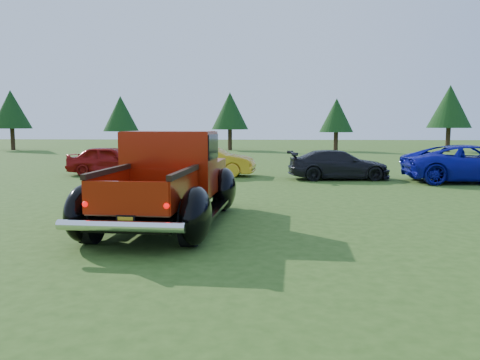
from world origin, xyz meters
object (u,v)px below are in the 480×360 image
Objects in this scene: show_car_red at (112,161)px; pickup_truck at (171,179)px; tree_east at (450,107)px; show_car_blue at (473,164)px; tree_west at (121,114)px; tree_mid_right at (336,115)px; tree_mid_left at (230,111)px; show_car_yellow at (209,161)px; tree_far_west at (11,109)px; show_car_grey at (339,165)px.

pickup_truck is at bearing -151.12° from show_car_red.
show_car_blue is (-6.83, -20.91, -2.94)m from tree_east.
tree_west is 18.03m from tree_mid_right.
show_car_blue is (11.17, -22.41, -2.67)m from tree_mid_left.
show_car_blue is (14.67, -1.66, 0.07)m from show_car_red.
tree_mid_left is at bearing 173.66° from tree_mid_right.
pickup_truck reaches higher than show_car_yellow.
tree_far_west is 19.03m from tree_mid_left.
tree_mid_left is 1.23× the size of show_car_grey.
show_car_red is at bearing 79.47° from show_car_grey.
tree_far_west is 1.31× the size of show_car_yellow.
tree_mid_left is 18.06m from tree_east.
tree_far_west is 1.13× the size of tree_west.
tree_mid_left is 1.32× the size of show_car_red.
tree_west is at bearing 112.92° from pickup_truck.
tree_east is at bearing -4.76° from tree_mid_left.
pickup_truck reaches higher than show_car_red.
tree_far_west reaches higher than tree_mid_left.
tree_far_west reaches higher than show_car_grey.
tree_east is (9.00, -0.50, 0.68)m from tree_mid_right.
tree_east is at bearing -37.13° from show_car_yellow.
show_car_red is 0.93× the size of show_car_grey.
tree_mid_left is 1.26× the size of show_car_yellow.
show_car_grey is at bearing -97.77° from tree_mid_right.
tree_mid_left reaches higher than show_car_blue.
show_car_blue is at bearing -84.22° from tree_mid_right.
tree_west reaches higher than show_car_red.
tree_mid_right is 1.11× the size of show_car_yellow.
show_car_yellow is at bearing 95.27° from pickup_truck.
tree_east is 33.47m from pickup_truck.
show_car_yellow is 5.50m from show_car_grey.
tree_mid_right is at bearing 78.15° from pickup_truck.
tree_west reaches higher than show_car_blue.
pickup_truck is (-16.90, -28.76, -2.68)m from tree_east.
tree_east reaches higher than tree_far_west.
tree_mid_left is (9.00, 2.00, 0.27)m from tree_west.
tree_west is 30.09m from pickup_truck.
tree_far_west is at bearing 174.29° from tree_west.
tree_east is 22.20m from show_car_blue.
tree_east reaches higher than show_car_grey.
show_car_red is 4.27m from show_car_yellow.
tree_east is at bearing 1.06° from tree_west.
tree_west is 21.22m from show_car_yellow.
show_car_red is (-12.50, -19.75, -2.33)m from tree_mid_right.
tree_east is at bearing -3.18° from tree_mid_right.
pickup_truck is at bearing -70.33° from tree_west.
pickup_truck is at bearing 127.17° from show_car_blue.
tree_west reaches higher than show_car_grey.
tree_far_west is at bearing -176.99° from tree_mid_left.
tree_mid_right is 0.81× the size of tree_east.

